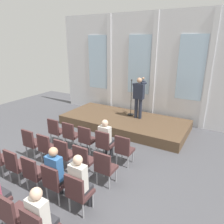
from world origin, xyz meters
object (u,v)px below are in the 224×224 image
Objects in this scene: mic_stand at (131,108)px; chair_r2_c3 at (55,181)px; audience_r2_c3 at (56,171)px; chair_r3_c3 at (13,212)px; audience_r3_c4 at (41,216)px; chair_r2_c2 at (34,172)px; speaker at (139,95)px; chair_r2_c1 at (16,164)px; chair_r1_c3 at (83,159)px; chair_r0_c4 at (124,148)px; chair_r1_c2 at (64,153)px; audience_r2_c4 at (80,180)px; chair_r1_c0 at (32,142)px; chair_r0_c1 at (71,134)px; chair_r0_c2 at (87,138)px; chair_r0_c3 at (104,143)px; chair_r2_c4 at (78,191)px; chair_r0_c0 at (56,130)px; audience_r0_c3 at (106,137)px; chair_r1_c1 at (47,147)px; chair_r2_c0 at (0,157)px.

chair_r2_c3 is at bearing -83.66° from mic_stand.
chair_r3_c3 is (0.00, -1.11, -0.21)m from audience_r2_c3.
audience_r2_c3 is 1.22m from audience_r3_c4.
chair_r2_c3 is at bearing 0.00° from chair_r2_c2.
speaker is 5.14m from chair_r2_c1.
chair_r1_c3 is 1.22m from chair_r2_c2.
audience_r2_c3 reaches higher than chair_r0_c4.
chair_r2_c2 is 0.70× the size of audience_r2_c3.
audience_r2_c4 is at bearing -35.80° from chair_r1_c2.
audience_r2_c3 is at bearing 90.00° from chair_r2_c3.
audience_r2_c4 is (0.66, -0.95, 0.21)m from chair_r1_c3.
chair_r2_c1 is (0.66, -1.03, 0.00)m from chair_r1_c0.
audience_r2_c3 is at bearing -108.40° from chair_r0_c4.
chair_r0_c1 is 1.00× the size of chair_r3_c3.
chair_r0_c2 and chair_r2_c3 have the same top height.
mic_stand is at bearing 76.22° from chair_r0_c1.
chair_r0_c3 is 1.00× the size of chair_r2_c4.
chair_r3_c3 is (-0.66, -1.03, 0.00)m from chair_r2_c4.
chair_r2_c1 is 1.34m from audience_r2_c3.
chair_r1_c2 is at bearing -38.02° from chair_r0_c0.
chair_r0_c1 is (-0.75, -3.06, -0.18)m from mic_stand.
chair_r2_c4 is at bearing -72.27° from chair_r0_c3.
chair_r1_c0 is 1.98m from chair_r1_c3.
audience_r0_c3 is at bearing -79.17° from mic_stand.
chair_r0_c0 and chair_r1_c2 have the same top height.
speaker is 5.04m from chair_r2_c2.
chair_r3_c3 is (1.98, -3.09, 0.00)m from chair_r0_c0.
audience_r2_c4 reaches higher than audience_r2_c3.
audience_r3_c4 is at bearing 7.15° from chair_r3_c3.
chair_r0_c0 and chair_r3_c3 have the same top height.
chair_r0_c0 is 2.16m from chair_r2_c1.
chair_r0_c4 is 1.00× the size of chair_r1_c3.
chair_r1_c1 is 1.00× the size of chair_r2_c2.
chair_r2_c0 is 1.99m from audience_r2_c3.
chair_r2_c0 is (-2.64, -2.06, 0.00)m from chair_r0_c4.
audience_r3_c4 is at bearing -90.00° from chair_r2_c4.
chair_r0_c2 is at bearing 122.60° from chair_r1_c3.
audience_r3_c4 reaches higher than chair_r1_c3.
mic_stand is 6.19m from audience_r3_c4.
chair_r0_c1 and chair_r0_c2 have the same top height.
audience_r0_c3 is 1.35× the size of chair_r1_c1.
chair_r0_c1 is at bearing -176.35° from audience_r0_c3.
chair_r0_c0 is at bearing 141.98° from chair_r2_c4.
chair_r0_c4 is 1.00× the size of chair_r1_c1.
audience_r0_c3 is at bearing 102.03° from audience_r3_c4.
chair_r3_c3 is (-0.66, -1.11, -0.21)m from audience_r2_c4.
chair_r0_c0 and chair_r2_c4 have the same top height.
speaker is 1.80× the size of chair_r1_c0.
chair_r0_c4 is 3.16m from chair_r3_c3.
chair_r0_c0 is 1.00× the size of chair_r3_c3.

